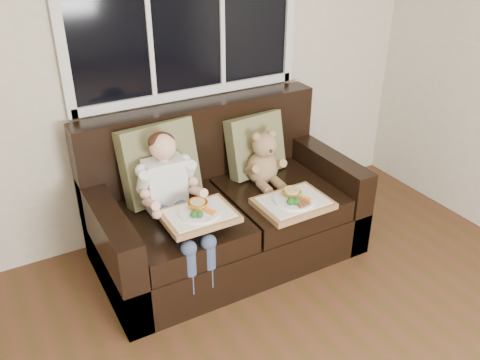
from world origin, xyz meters
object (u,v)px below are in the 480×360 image
tray_left (199,214)px  tray_right (293,202)px  teddy_bear (264,162)px  loveseat (223,211)px  child (171,191)px

tray_left → tray_right: bearing=-2.0°
teddy_bear → tray_right: 0.38m
loveseat → child: same height
child → tray_left: child is taller
teddy_bear → child: bearing=-167.6°
child → teddy_bear: child is taller
tray_left → tray_right: (0.63, -0.02, -0.09)m
loveseat → teddy_bear: 0.43m
loveseat → child: size_ratio=2.16×
tray_left → teddy_bear: bearing=28.1°
loveseat → child: bearing=-163.8°
tray_right → teddy_bear: bearing=88.4°
child → tray_left: (0.07, -0.23, -0.05)m
teddy_bear → tray_left: bearing=-148.4°
tray_right → tray_left: bearing=177.1°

